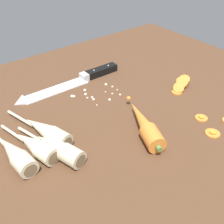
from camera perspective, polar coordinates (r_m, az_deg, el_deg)
The scene contains 11 objects.
ground_plane at distance 73.27cm, azimuth -0.97°, elevation -1.50°, with size 120.00×90.00×4.00cm, color brown.
chefs_knife at distance 84.48cm, azimuth -9.01°, elevation 5.71°, with size 34.73×4.56×4.18cm.
whole_carrot at distance 65.27cm, azimuth 6.72°, elevation -2.61°, with size 10.24×19.87×4.20cm.
parsnip_front at distance 61.80cm, azimuth -15.59°, elevation -6.67°, with size 6.54×18.46×4.00cm.
parsnip_mid_left at distance 65.11cm, azimuth -13.49°, elevation -3.75°, with size 7.49×21.07×4.00cm.
parsnip_mid_right at distance 61.14cm, azimuth -19.33°, elevation -8.11°, with size 5.00×19.50×4.00cm.
parsnip_back at distance 60.09cm, azimuth -11.04°, elevation -7.29°, with size 7.42×19.35×4.00cm.
carrot_slice_stack at distance 84.39cm, azimuth 13.91°, elevation 5.38°, with size 8.21×4.92×3.30cm.
carrot_slice_stray_mid at distance 69.41cm, azimuth 19.99°, elevation -4.04°, with size 3.47×3.47×0.70cm.
carrot_slice_stray_far at distance 73.50cm, azimuth 17.90°, elevation -1.08°, with size 3.11×3.11×0.70cm.
mince_crumbs at distance 79.77cm, azimuth -3.87°, elevation 3.93°, with size 13.07×9.37×0.87cm.
Camera 1 is at (-35.00, -46.63, 42.37)cm, focal length 44.47 mm.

